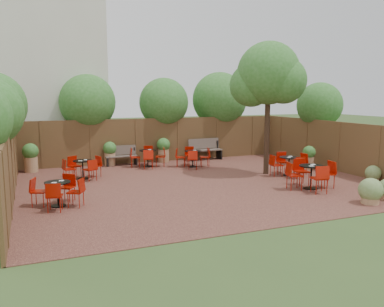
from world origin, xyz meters
name	(u,v)px	position (x,y,z in m)	size (l,w,h in m)	color
ground	(201,184)	(0.00, 0.00, 0.00)	(80.00, 80.00, 0.00)	#354F23
courtyard_paving	(201,183)	(0.00, 0.00, 0.01)	(12.00, 10.00, 0.02)	#3A1C17
fence_back	(158,140)	(0.00, 5.00, 1.00)	(12.00, 0.08, 2.00)	#4D331C
fence_left	(11,167)	(-6.00, 0.00, 1.00)	(0.08, 10.00, 2.00)	#4D331C
fence_right	(339,147)	(6.00, 0.00, 1.00)	(0.08, 10.00, 2.00)	#4D331C
neighbour_building	(48,75)	(-4.50, 8.00, 4.00)	(5.00, 4.00, 8.00)	beige
overhang_foliage	(141,103)	(-1.11, 3.73, 2.70)	(15.37, 10.61, 2.72)	#2D6721
courtyard_tree	(268,77)	(2.99, 0.57, 3.70)	(2.59, 2.49, 5.03)	black
park_bench_left	(121,155)	(-1.81, 4.62, 0.46)	(1.38, 0.46, 0.85)	brown
park_bench_right	(205,149)	(2.18, 4.63, 0.53)	(1.63, 0.62, 0.99)	brown
bistro_tables	(192,168)	(0.00, 0.79, 0.44)	(9.88, 7.50, 0.90)	black
planters	(139,153)	(-1.21, 3.88, 0.60)	(11.20, 4.48, 1.14)	#9B724D
low_shrubs	(376,186)	(4.18, -3.66, 0.34)	(2.92, 2.75, 0.73)	#9B724D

